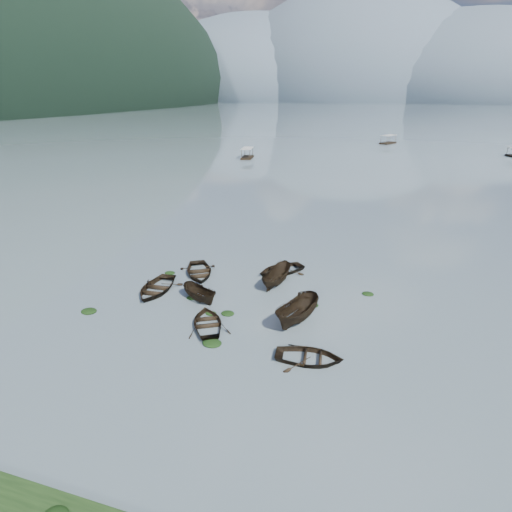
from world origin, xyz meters
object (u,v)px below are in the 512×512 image
(pontoon_centre, at_px, (388,144))
(rowboat_0, at_px, (156,291))
(pontoon_left, at_px, (247,158))
(rowboat_3, at_px, (208,326))

(pontoon_centre, bearing_deg, rowboat_0, -71.47)
(pontoon_left, distance_m, pontoon_centre, 55.92)
(rowboat_0, height_order, pontoon_left, pontoon_left)
(rowboat_3, relative_size, pontoon_centre, 0.64)
(rowboat_3, bearing_deg, pontoon_centre, -124.66)
(rowboat_3, xyz_separation_m, pontoon_centre, (12.89, 120.70, 0.00))
(rowboat_3, bearing_deg, rowboat_0, -59.06)
(rowboat_3, height_order, pontoon_left, pontoon_left)
(rowboat_0, height_order, pontoon_centre, pontoon_centre)
(rowboat_3, distance_m, pontoon_left, 80.05)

